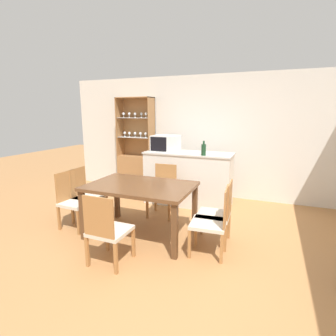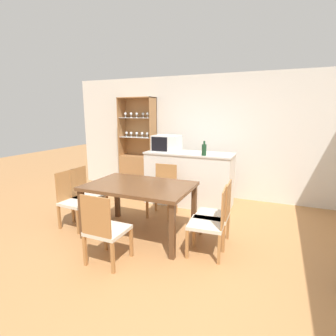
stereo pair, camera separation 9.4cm
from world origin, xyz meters
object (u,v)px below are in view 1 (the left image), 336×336
Objects in this scene: dining_table at (140,190)px; dining_chair_head_far at (163,191)px; display_cabinet at (137,164)px; wine_bottle at (204,149)px; dining_chair_side_right_near at (212,222)px; dining_chair_head_near at (108,230)px; dining_chair_side_left_far at (87,195)px; dining_chair_side_left_near at (75,201)px; dining_chair_side_right_far at (217,214)px; microwave at (166,143)px.

dining_table is 0.87m from dining_chair_head_far.
display_cabinet reaches higher than wine_bottle.
display_cabinet is 2.39× the size of dining_chair_side_right_near.
dining_chair_side_left_far is at bearing 138.47° from dining_chair_head_near.
wine_bottle is at bearing 134.47° from dining_chair_side_left_near.
dining_chair_head_far is at bearing -46.45° from display_cabinet.
dining_chair_side_left_far is (-2.18, 0.29, 0.00)m from dining_chair_side_right_near.
dining_chair_head_far reaches higher than dining_table.
dining_table is at bearing -114.14° from wine_bottle.
dining_chair_head_far is (-0.00, 0.84, -0.25)m from dining_table.
dining_chair_side_left_far is 2.16m from wine_bottle.
dining_chair_head_near is 3.38× the size of wine_bottle.
dining_chair_head_far is 1.67m from dining_chair_head_near.
wine_bottle is at bearing -23.78° from display_cabinet.
dining_table is at bearing 95.63° from dining_chair_side_right_far.
wine_bottle reaches higher than dining_chair_head_near.
dining_chair_head_far is (1.20, -1.27, -0.16)m from display_cabinet.
microwave is (-0.24, 0.73, 0.75)m from dining_chair_head_far.
display_cabinet is 2.39× the size of dining_chair_side_right_far.
microwave is (-0.25, 1.56, 0.51)m from dining_table.
dining_chair_side_right_far is at bearing -66.61° from wine_bottle.
dining_chair_side_left_near is 3.38× the size of wine_bottle.
dining_chair_side_left_near is 1.00× the size of dining_chair_side_left_far.
dining_table is 1.70× the size of dining_chair_head_near.
dining_chair_head_far is 1.29m from dining_chair_side_left_far.
wine_bottle reaches higher than dining_chair_head_far.
dining_chair_head_far is at bearing 43.46° from dining_chair_side_right_near.
dining_chair_side_left_near is 2.05m from microwave.
dining_chair_side_left_far is 1.71× the size of microwave.
dining_table is at bearing 77.80° from dining_chair_side_right_near.
dining_chair_head_near is (-0.00, -0.84, -0.25)m from dining_table.
dining_chair_head_far is 1.47m from dining_chair_side_left_near.
display_cabinet reaches higher than dining_chair_head_near.
dining_chair_side_right_far is 0.30m from dining_chair_side_right_near.
microwave reaches higher than dining_table.
microwave is at bearing 41.09° from dining_chair_side_right_far.
dining_chair_side_right_near and dining_chair_side_left_near have the same top height.
dining_chair_head_far and dining_chair_side_left_far have the same top height.
dining_chair_side_left_near reaches higher than dining_table.
dining_chair_side_left_far is at bearing 77.77° from dining_chair_side_right_near.
display_cabinet is 2.43m from dining_table.
dining_chair_side_right_near and dining_chair_side_left_far have the same top height.
wine_bottle is at bearing -16.85° from microwave.
dining_chair_side_right_far is 3.38× the size of wine_bottle.
dining_chair_head_near is at bearing 61.11° from dining_chair_side_left_near.
microwave is (0.84, 1.71, 0.75)m from dining_chair_side_left_near.
dining_chair_side_right_near is at bearing -71.01° from wine_bottle.
dining_chair_head_far is at bearing -141.17° from wine_bottle.
dining_table is 1.51m from wine_bottle.
dining_chair_head_near is (-1.09, -0.99, 0.00)m from dining_chair_side_right_far.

